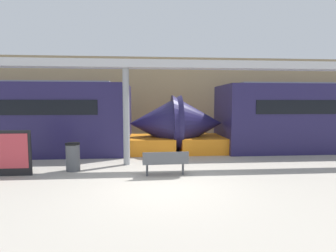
{
  "coord_description": "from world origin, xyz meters",
  "views": [
    {
      "loc": [
        -0.4,
        -6.93,
        2.26
      ],
      "look_at": [
        0.38,
        2.87,
        1.4
      ],
      "focal_mm": 28.0,
      "sensor_mm": 36.0,
      "label": 1
    }
  ],
  "objects_px": {
    "trash_bin": "(73,157)",
    "support_column_near": "(126,117)",
    "poster_board": "(13,153)",
    "bench_near": "(165,161)"
  },
  "relations": [
    {
      "from": "trash_bin",
      "to": "support_column_near",
      "type": "xyz_separation_m",
      "value": [
        1.73,
        0.75,
        1.28
      ]
    },
    {
      "from": "bench_near",
      "to": "trash_bin",
      "type": "bearing_deg",
      "value": 161.27
    },
    {
      "from": "support_column_near",
      "to": "poster_board",
      "type": "bearing_deg",
      "value": -159.87
    },
    {
      "from": "poster_board",
      "to": "trash_bin",
      "type": "bearing_deg",
      "value": 16.38
    },
    {
      "from": "bench_near",
      "to": "poster_board",
      "type": "height_order",
      "value": "poster_board"
    },
    {
      "from": "poster_board",
      "to": "support_column_near",
      "type": "height_order",
      "value": "support_column_near"
    },
    {
      "from": "poster_board",
      "to": "support_column_near",
      "type": "relative_size",
      "value": 0.41
    },
    {
      "from": "trash_bin",
      "to": "support_column_near",
      "type": "relative_size",
      "value": 0.27
    },
    {
      "from": "bench_near",
      "to": "poster_board",
      "type": "relative_size",
      "value": 1.0
    },
    {
      "from": "bench_near",
      "to": "support_column_near",
      "type": "bearing_deg",
      "value": 126.23
    }
  ]
}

